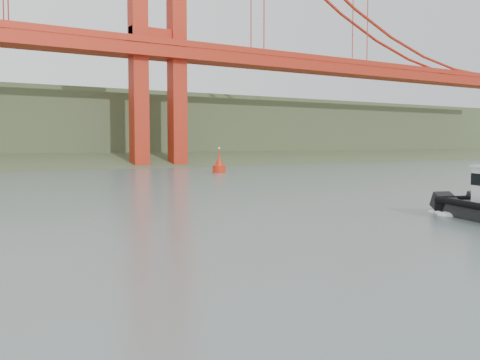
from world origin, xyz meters
The scene contains 2 objects.
ground centered at (0.00, 0.00, 0.00)m, with size 400.00×400.00×0.00m, color slate.
nav_buoy centered at (21.98, 51.22, 1.13)m, with size 2.07×2.07×4.30m.
Camera 1 is at (-19.55, -21.92, 4.79)m, focal length 40.00 mm.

